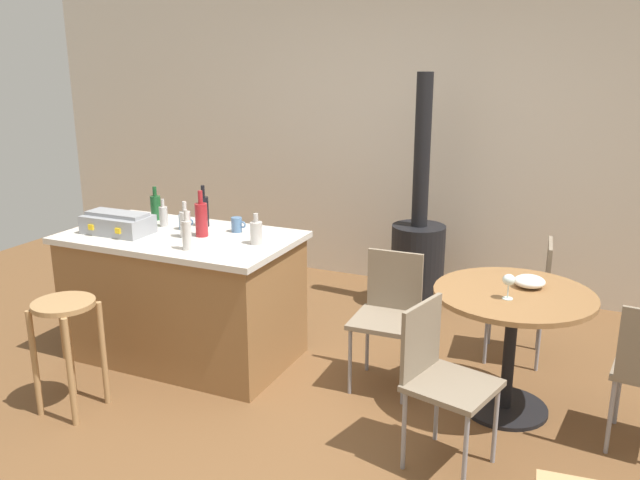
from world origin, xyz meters
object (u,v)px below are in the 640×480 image
(toolbox, at_px, (118,223))
(bottle_1, at_px, (156,207))
(wood_stove, at_px, (418,251))
(bottle_4, at_px, (204,211))
(bottle_0, at_px, (201,219))
(cup_1, at_px, (185,222))
(folding_chair_right, at_px, (440,373))
(kitchen_island, at_px, (184,296))
(folding_chair_left, at_px, (389,310))
(wine_glass, at_px, (509,281))
(cup_0, at_px, (237,225))
(folding_chair_far, at_px, (527,291))
(bottle_6, at_px, (185,224))
(wooden_stool, at_px, (66,330))
(bottle_3, at_px, (163,216))
(dining_table, at_px, (512,321))
(bottle_5, at_px, (256,232))
(serving_bowl, at_px, (529,281))

(toolbox, xyz_separation_m, bottle_1, (0.00, 0.41, 0.03))
(wood_stove, relative_size, bottle_4, 6.55)
(bottle_0, distance_m, bottle_4, 0.26)
(bottle_0, distance_m, cup_1, 0.24)
(folding_chair_right, relative_size, bottle_0, 2.77)
(kitchen_island, xyz_separation_m, toolbox, (-0.40, -0.14, 0.51))
(folding_chair_left, height_order, wine_glass, wine_glass)
(bottle_0, distance_m, cup_0, 0.25)
(wood_stove, height_order, bottle_0, wood_stove)
(folding_chair_far, bearing_deg, bottle_4, -162.97)
(toolbox, bearing_deg, folding_chair_left, 10.54)
(folding_chair_far, distance_m, bottle_6, 2.35)
(wooden_stool, relative_size, folding_chair_right, 0.80)
(kitchen_island, xyz_separation_m, folding_chair_far, (2.18, 0.91, 0.06))
(wooden_stool, bearing_deg, cup_1, 82.46)
(folding_chair_left, height_order, bottle_3, bottle_3)
(dining_table, relative_size, cup_0, 8.44)
(bottle_4, bearing_deg, bottle_5, -23.32)
(toolbox, distance_m, serving_bowl, 2.68)
(wooden_stool, bearing_deg, wine_glass, 21.49)
(folding_chair_far, bearing_deg, toolbox, -157.82)
(bottle_3, distance_m, wine_glass, 2.40)
(wood_stove, height_order, toolbox, wood_stove)
(bottle_4, relative_size, cup_1, 2.64)
(bottle_6, distance_m, wine_glass, 2.09)
(folding_chair_far, height_order, bottle_1, bottle_1)
(toolbox, xyz_separation_m, bottle_5, (0.98, 0.15, 0.01))
(dining_table, relative_size, wood_stove, 0.48)
(bottle_0, bearing_deg, dining_table, 3.54)
(cup_0, bearing_deg, cup_1, -166.40)
(folding_chair_far, distance_m, bottle_4, 2.30)
(toolbox, bearing_deg, dining_table, 6.46)
(dining_table, bearing_deg, folding_chair_far, 90.40)
(wine_glass, height_order, serving_bowl, wine_glass)
(wooden_stool, bearing_deg, kitchen_island, 78.43)
(toolbox, distance_m, bottle_5, 1.00)
(cup_0, bearing_deg, kitchen_island, -145.82)
(kitchen_island, xyz_separation_m, bottle_5, (0.58, 0.02, 0.52))
(folding_chair_far, bearing_deg, cup_1, -160.54)
(wooden_stool, relative_size, bottle_6, 2.83)
(bottle_3, height_order, serving_bowl, bottle_3)
(folding_chair_right, relative_size, bottle_6, 3.52)
(wooden_stool, distance_m, toolbox, 0.90)
(toolbox, bearing_deg, wooden_stool, -73.80)
(wooden_stool, xyz_separation_m, folding_chair_left, (1.60, 1.09, -0.01))
(serving_bowl, bearing_deg, wood_stove, 128.55)
(kitchen_island, bearing_deg, serving_bowl, 6.98)
(dining_table, distance_m, bottle_1, 2.62)
(cup_1, distance_m, serving_bowl, 2.30)
(kitchen_island, height_order, bottle_0, bottle_0)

